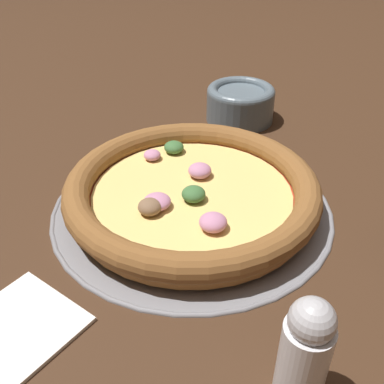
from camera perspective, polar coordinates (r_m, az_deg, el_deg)
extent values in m
plane|color=#3D2616|center=(0.54, 0.00, -2.03)|extent=(3.00, 3.00, 0.00)
cylinder|color=gray|center=(0.54, 0.00, -1.89)|extent=(0.33, 0.33, 0.00)
torus|color=gray|center=(0.54, 0.00, -1.75)|extent=(0.34, 0.34, 0.01)
cylinder|color=#A86B33|center=(0.54, 0.00, -0.90)|extent=(0.28, 0.28, 0.01)
torus|color=brown|center=(0.53, 0.00, 0.61)|extent=(0.30, 0.30, 0.03)
cylinder|color=#B7381E|center=(0.53, 0.00, -0.21)|extent=(0.25, 0.25, 0.00)
cylinder|color=#EAC670|center=(0.53, 0.00, -0.01)|extent=(0.24, 0.24, 0.00)
ellipsoid|color=#C17FA3|center=(0.59, -5.08, 4.70)|extent=(0.03, 0.03, 0.01)
ellipsoid|color=#C17FA3|center=(0.50, -4.45, -1.23)|extent=(0.04, 0.04, 0.02)
ellipsoid|color=#C17FA3|center=(0.55, 1.00, 2.75)|extent=(0.03, 0.03, 0.02)
ellipsoid|color=#3D6B38|center=(0.51, 0.20, -0.25)|extent=(0.04, 0.04, 0.02)
ellipsoid|color=brown|center=(0.49, -5.37, -1.88)|extent=(0.04, 0.04, 0.02)
ellipsoid|color=#3D6B38|center=(0.61, -2.32, 5.71)|extent=(0.03, 0.03, 0.02)
ellipsoid|color=#C17FA3|center=(0.47, 2.70, -3.86)|extent=(0.03, 0.03, 0.02)
cylinder|color=slate|center=(0.75, 6.13, 10.83)|extent=(0.11, 0.11, 0.05)
torus|color=slate|center=(0.74, 6.24, 12.55)|extent=(0.11, 0.11, 0.02)
cylinder|color=silver|center=(0.36, 13.84, -20.33)|extent=(0.04, 0.04, 0.08)
sphere|color=#B2B2B7|center=(0.32, 15.01, -15.51)|extent=(0.03, 0.03, 0.03)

